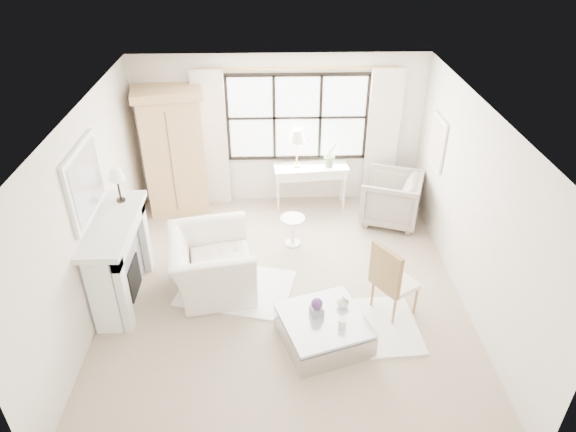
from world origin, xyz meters
name	(u,v)px	position (x,y,z in m)	size (l,w,h in m)	color
floor	(284,292)	(0.00, 0.00, 0.00)	(5.50, 5.50, 0.00)	tan
ceiling	(284,113)	(0.00, 0.00, 2.70)	(5.50, 5.50, 0.00)	white
wall_back	(280,131)	(0.00, 2.75, 1.35)	(5.00, 5.00, 0.00)	white
wall_front	(292,382)	(0.00, -2.75, 1.35)	(5.00, 5.00, 0.00)	beige
wall_left	(90,216)	(-2.50, 0.00, 1.35)	(5.50, 5.50, 0.00)	beige
wall_right	(474,209)	(2.50, 0.00, 1.35)	(5.50, 5.50, 0.00)	beige
window_pane	(297,118)	(0.30, 2.73, 1.60)	(2.40, 0.02, 1.50)	white
window_frame	(297,118)	(0.30, 2.72, 1.60)	(2.50, 0.04, 1.50)	black
curtain_rod	(298,68)	(0.30, 2.67, 2.47)	(0.04, 0.04, 3.30)	#B0873D
curtain_left	(212,140)	(-1.20, 2.65, 1.24)	(0.55, 0.10, 2.47)	silver
curtain_right	(382,138)	(1.80, 2.65, 1.24)	(0.55, 0.10, 2.47)	white
fireplace	(117,259)	(-2.27, 0.00, 0.65)	(0.58, 1.66, 1.26)	silver
mirror_frame	(85,182)	(-2.47, 0.00, 1.84)	(0.05, 1.15, 0.95)	silver
mirror_glass	(87,182)	(-2.44, 0.00, 1.84)	(0.02, 1.00, 0.80)	silver
art_frame	(438,143)	(2.47, 1.70, 1.55)	(0.04, 0.62, 0.82)	white
art_canvas	(436,143)	(2.45, 1.70, 1.55)	(0.01, 0.52, 0.72)	beige
mantel_lamp	(116,176)	(-2.25, 0.53, 1.65)	(0.22, 0.22, 0.51)	black
armoire	(174,151)	(-1.84, 2.43, 1.14)	(1.23, 0.89, 2.24)	tan
console_table	(311,186)	(0.54, 2.45, 0.40)	(1.34, 0.57, 0.80)	white
console_lamp	(297,137)	(0.29, 2.46, 1.36)	(0.28, 0.28, 0.69)	#B08B3D
orchid_plant	(331,154)	(0.88, 2.45, 1.02)	(0.25, 0.20, 0.45)	#5C774F
side_table	(293,227)	(0.17, 1.21, 0.33)	(0.40, 0.40, 0.51)	white
rug_left	(236,288)	(-0.70, 0.10, 0.01)	(1.57, 1.11, 0.03)	white
rug_right	(361,327)	(0.99, -0.76, 0.01)	(1.48, 1.11, 0.03)	white
club_armchair	(212,263)	(-1.03, 0.17, 0.42)	(1.30, 1.13, 0.84)	white
wingback_chair	(391,198)	(1.89, 1.90, 0.44)	(0.93, 0.96, 0.87)	gray
french_chair	(393,293)	(1.46, -0.42, 0.31)	(0.67, 0.66, 1.08)	olive
coffee_table	(323,330)	(0.47, -0.96, 0.18)	(1.26, 1.26, 0.38)	silver
planter_box	(317,311)	(0.38, -0.89, 0.44)	(0.15, 0.15, 0.11)	gray
planter_flowers	(317,304)	(0.38, -0.89, 0.56)	(0.15, 0.15, 0.15)	#512A6B
pillar_candle	(342,324)	(0.67, -1.12, 0.44)	(0.09, 0.09, 0.12)	beige
coffee_vase	(343,302)	(0.73, -0.75, 0.46)	(0.16, 0.16, 0.16)	silver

